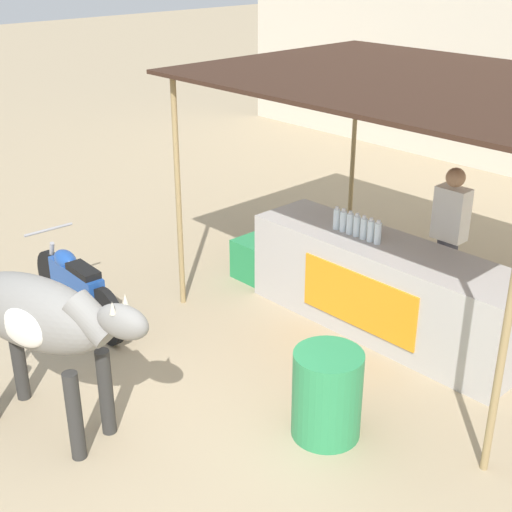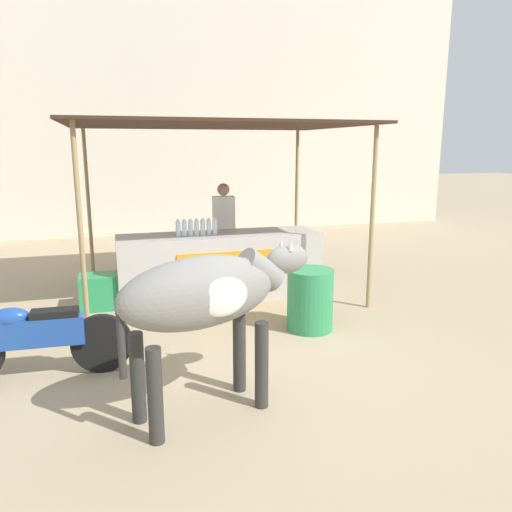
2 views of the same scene
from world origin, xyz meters
The scene contains 10 objects.
ground_plane centered at (0.00, 0.00, 0.00)m, with size 60.00×60.00×0.00m, color tan.
building_wall_far centered at (0.00, 8.23, 3.48)m, with size 16.00×0.50×6.97m, color beige.
stall_counter centered at (0.00, 2.20, 0.48)m, with size 3.00×0.82×0.96m.
stall_awning centered at (0.00, 2.50, 2.46)m, with size 4.20×3.20×2.57m.
water_bottle_row centered at (-0.35, 2.15, 1.07)m, with size 0.61×0.07×0.25m.
vendor_behind_counter centered at (0.24, 2.95, 0.85)m, with size 0.34×0.22×1.65m.
cooler_box centered at (-1.73, 2.10, 0.24)m, with size 0.60×0.44×0.48m, color #268C4C.
water_barrel centered at (0.76, 0.49, 0.38)m, with size 0.57×0.57×0.77m, color #2D8C51.
cow centered at (-0.83, -1.11, 1.03)m, with size 1.84×0.91×1.44m.
motorcycle_parked centered at (-2.33, 0.00, 0.43)m, with size 1.80×0.55×0.90m.
Camera 2 is at (-1.55, -4.98, 2.25)m, focal length 35.00 mm.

